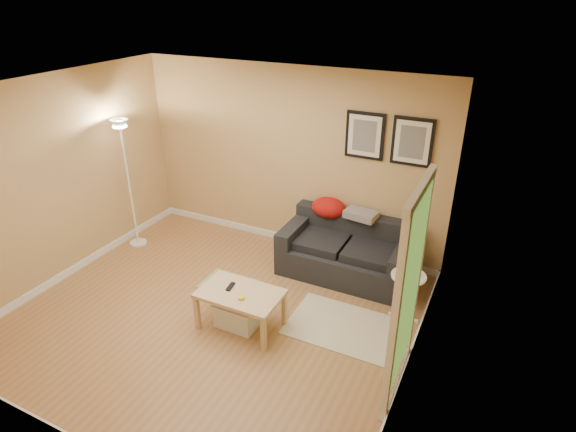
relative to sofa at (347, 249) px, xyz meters
The scene contains 24 objects.
floor 1.91m from the sofa, 125.19° to the right, with size 4.50×4.50×0.00m, color #A36F46.
ceiling 2.91m from the sofa, 125.19° to the right, with size 4.50×4.50×0.00m, color white.
wall_back 1.50m from the sofa, 156.46° to the left, with size 4.50×4.50×0.00m, color tan.
wall_front 3.81m from the sofa, 107.00° to the right, with size 4.50×4.50×0.00m, color tan.
wall_left 3.78m from the sofa, 155.32° to the right, with size 4.00×4.00×0.00m, color tan.
wall_right 2.14m from the sofa, 52.57° to the right, with size 4.00×4.00×0.00m, color tan.
baseboard_back 1.22m from the sofa, 156.91° to the left, with size 4.50×0.02×0.10m, color white.
baseboard_left 3.67m from the sofa, 155.25° to the right, with size 0.02×4.00×0.10m, color white.
baseboard_right 1.95m from the sofa, 52.81° to the right, with size 0.02×4.00×0.10m, color white.
sofa is the anchor object (origin of this frame).
red_throw 0.63m from the sofa, 142.42° to the left, with size 0.48×0.36×0.28m, color #B61610, non-canonical shape.
plaid_throw 0.50m from the sofa, 74.07° to the left, with size 0.42×0.26×0.10m, color tan, non-canonical shape.
framed_print_left 1.49m from the sofa, 89.88° to the left, with size 0.50×0.04×0.60m, color black, non-canonical shape.
framed_print_right 1.61m from the sofa, 36.52° to the left, with size 0.50×0.04×0.60m, color black, non-canonical shape.
area_rug 1.19m from the sofa, 70.99° to the right, with size 1.25×0.85×0.01m, color beige.
green_runner 1.61m from the sofa, 143.95° to the right, with size 0.70×0.50×0.01m, color #668C4C.
coffee_table 1.71m from the sofa, 114.05° to the right, with size 0.92×0.56×0.46m, color #D9B384, non-canonical shape.
remote_control 1.74m from the sofa, 118.88° to the right, with size 0.05×0.16×0.02m, color black.
tape_roll 1.77m from the sofa, 110.38° to the right, with size 0.07×0.07×0.03m, color yellow.
storage_bin 1.73m from the sofa, 115.44° to the right, with size 0.48×0.35×0.30m, color white, non-canonical shape.
side_table 1.12m from the sofa, 32.99° to the right, with size 0.39×0.39×0.60m, color white, non-canonical shape.
book_stack 1.14m from the sofa, 33.39° to the right, with size 0.17×0.23×0.07m, color #443090, non-canonical shape.
floor_lamp 3.18m from the sofa, 168.91° to the right, with size 0.25×0.25×1.91m, color white, non-canonical shape.
doorway 2.12m from the sofa, 56.29° to the right, with size 0.12×1.01×2.13m, color white, non-canonical shape.
Camera 1 is at (2.77, -3.68, 3.54)m, focal length 29.61 mm.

